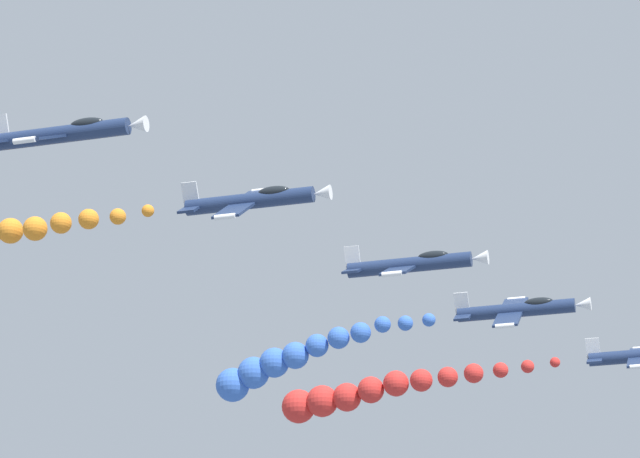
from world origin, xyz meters
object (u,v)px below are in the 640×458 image
Objects in this scene: airplane_left_inner at (518,310)px; airplane_right_inner at (412,264)px; airplane_left_outer at (252,200)px; airplane_right_outer at (64,134)px.

airplane_left_inner is 11.86m from airplane_right_inner.
airplane_left_outer reaches higher than airplane_left_inner.
airplane_right_outer is at bearing -39.41° from airplane_left_outer.
airplane_right_inner is at bearing 136.93° from airplane_left_outer.
airplane_right_outer is at bearing -38.27° from airplane_left_inner.
airplane_left_inner is at bearing 142.37° from airplane_left_outer.
airplane_right_outer is (10.86, -8.93, 1.07)m from airplane_left_outer.
airplane_right_inner is (10.09, -6.20, 0.65)m from airplane_left_inner.
airplane_left_outer is at bearing -43.07° from airplane_right_inner.
airplane_left_outer reaches higher than airplane_right_inner.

